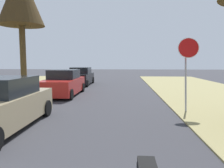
{
  "coord_description": "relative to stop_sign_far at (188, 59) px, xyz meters",
  "views": [
    {
      "loc": [
        1.6,
        0.33,
        2.04
      ],
      "look_at": [
        1.09,
        8.34,
        1.21
      ],
      "focal_mm": 33.87,
      "sensor_mm": 36.0,
      "label": 1
    }
  ],
  "objects": [
    {
      "name": "stop_sign_far",
      "position": [
        0.0,
        0.0,
        0.0
      ],
      "size": [
        0.81,
        0.49,
        2.95
      ],
      "color": "#9EA0A5",
      "rests_on": "grass_verge_right"
    },
    {
      "name": "parked_sedan_black",
      "position": [
        -6.51,
        10.19,
        -1.46
      ],
      "size": [
        1.97,
        4.41,
        1.57
      ],
      "color": "black",
      "rests_on": "ground"
    },
    {
      "name": "parked_sedan_red",
      "position": [
        -6.3,
        4.18,
        -1.46
      ],
      "size": [
        1.97,
        4.41,
        1.57
      ],
      "color": "red",
      "rests_on": "ground"
    }
  ]
}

